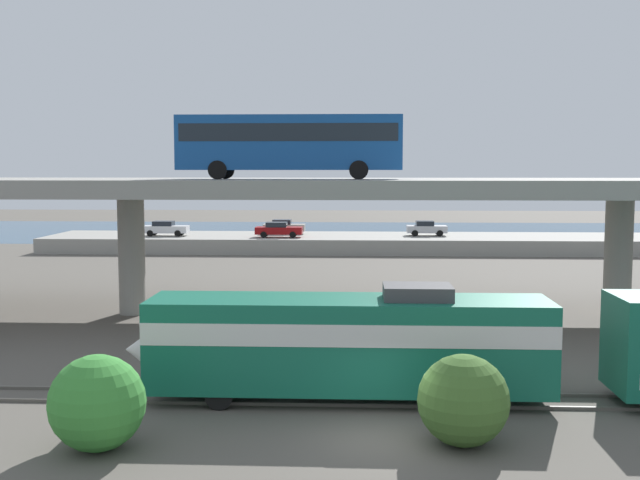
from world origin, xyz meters
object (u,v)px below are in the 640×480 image
train_locomotive (329,340)px  parked_car_0 (278,229)px  transit_bus_on_overpass (289,141)px  parked_car_2 (426,228)px  parked_car_1 (165,228)px  parked_car_3 (284,227)px

train_locomotive → parked_car_0: train_locomotive is taller
transit_bus_on_overpass → parked_car_2: 38.71m
parked_car_0 → parked_car_1: 11.62m
parked_car_1 → parked_car_2: bearing=3.0°
transit_bus_on_overpass → parked_car_2: size_ratio=3.00×
train_locomotive → parked_car_3: size_ratio=3.52×
parked_car_0 → parked_car_1: size_ratio=1.03×
train_locomotive → parked_car_3: train_locomotive is taller
parked_car_1 → parked_car_3: bearing=13.2°
train_locomotive → parked_car_1: 53.06m
parked_car_0 → transit_bus_on_overpass: bearing=-83.2°
parked_car_2 → parked_car_0: bearing=-170.6°
parked_car_2 → parked_car_3: size_ratio=0.93×
parked_car_1 → parked_car_2: same height
transit_bus_on_overpass → parked_car_3: bearing=-84.1°
transit_bus_on_overpass → parked_car_3: 38.75m
train_locomotive → transit_bus_on_overpass: size_ratio=1.26×
train_locomotive → parked_car_0: size_ratio=3.28×
parked_car_0 → parked_car_1: (-11.57, 1.08, -0.00)m
transit_bus_on_overpass → parked_car_1: bearing=-66.0°
train_locomotive → transit_bus_on_overpass: (-2.66, 14.75, 7.56)m
transit_bus_on_overpass → parked_car_1: transit_bus_on_overpass is taller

